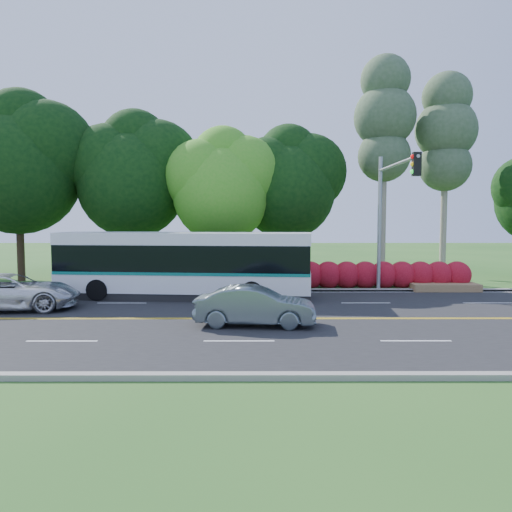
{
  "coord_description": "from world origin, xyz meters",
  "views": [
    {
      "loc": [
        -0.01,
        -18.73,
        3.81
      ],
      "look_at": [
        0.04,
        2.0,
        2.26
      ],
      "focal_mm": 35.0,
      "sensor_mm": 36.0,
      "label": 1
    }
  ],
  "objects_px": {
    "sedan": "(255,306)",
    "suv": "(11,292)",
    "transit_bus": "(184,266)",
    "traffic_signal": "(390,201)"
  },
  "relations": [
    {
      "from": "sedan",
      "to": "suv",
      "type": "distance_m",
      "value": 10.61
    },
    {
      "from": "transit_bus",
      "to": "suv",
      "type": "height_order",
      "value": "transit_bus"
    },
    {
      "from": "traffic_signal",
      "to": "transit_bus",
      "type": "relative_size",
      "value": 0.58
    },
    {
      "from": "transit_bus",
      "to": "sedan",
      "type": "distance_m",
      "value": 7.15
    },
    {
      "from": "sedan",
      "to": "transit_bus",
      "type": "bearing_deg",
      "value": 33.26
    },
    {
      "from": "traffic_signal",
      "to": "transit_bus",
      "type": "distance_m",
      "value": 10.36
    },
    {
      "from": "transit_bus",
      "to": "sedan",
      "type": "relative_size",
      "value": 2.86
    },
    {
      "from": "suv",
      "to": "traffic_signal",
      "type": "bearing_deg",
      "value": -88.36
    },
    {
      "from": "suv",
      "to": "transit_bus",
      "type": "bearing_deg",
      "value": -75.46
    },
    {
      "from": "traffic_signal",
      "to": "sedan",
      "type": "bearing_deg",
      "value": -134.18
    }
  ]
}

